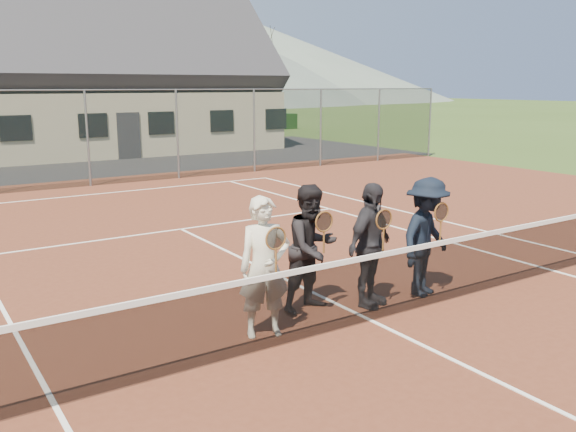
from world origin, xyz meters
name	(u,v)px	position (x,y,z in m)	size (l,w,h in m)	color
ground	(46,165)	(0.00, 20.00, 0.00)	(220.00, 220.00, 0.00)	#2F4819
court_surface	(371,322)	(0.00, 0.00, 0.01)	(30.00, 30.00, 0.02)	#562819
hill_centre	(68,33)	(20.00, 95.00, 11.00)	(120.00, 120.00, 22.00)	#52635A
hill_east	(262,64)	(55.00, 95.00, 7.00)	(90.00, 90.00, 14.00)	#586A5E
court_markings	(371,321)	(0.00, 0.00, 0.02)	(11.03, 23.83, 0.01)	white
tennis_net	(373,284)	(0.00, 0.00, 0.54)	(11.68, 0.08, 1.10)	slate
perimeter_fence	(88,138)	(0.00, 13.50, 1.52)	(30.07, 0.07, 3.02)	slate
clubhouse	(108,67)	(4.00, 24.00, 3.99)	(15.60, 8.20, 7.70)	beige
tree_c	(24,38)	(2.00, 33.00, 5.79)	(3.20, 3.20, 7.77)	#392615
tree_d	(185,44)	(12.00, 33.00, 5.79)	(3.20, 3.20, 7.77)	#372314
tree_e	(262,47)	(18.00, 33.00, 5.79)	(3.20, 3.20, 7.77)	#342012
player_a	(265,267)	(-1.44, 0.39, 0.92)	(0.75, 0.60, 1.80)	silver
player_b	(312,248)	(-0.41, 0.81, 0.92)	(0.96, 0.80, 1.80)	black
player_c	(370,245)	(0.36, 0.48, 0.92)	(1.14, 0.78, 1.80)	#25242A
player_d	(426,237)	(1.38, 0.39, 0.92)	(1.31, 1.00, 1.80)	black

